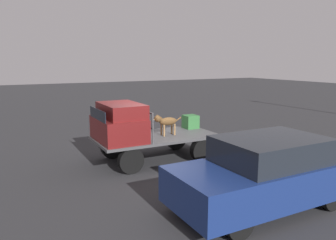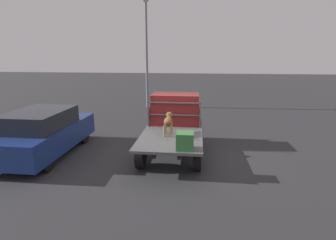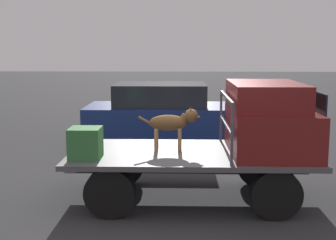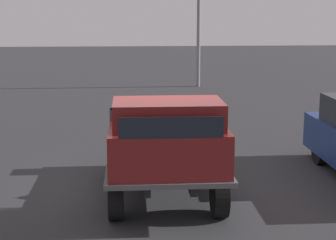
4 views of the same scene
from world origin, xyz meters
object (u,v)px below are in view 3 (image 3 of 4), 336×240
object	(u,v)px
cargo_crate	(85,143)
parked_sedan	(167,114)
dog	(174,123)
flatbed_truck	(191,165)

from	to	relation	value
cargo_crate	parked_sedan	world-z (taller)	parked_sedan
parked_sedan	dog	bearing A→B (deg)	-87.25
flatbed_truck	cargo_crate	xyz separation A→B (m)	(-1.63, -0.50, 0.45)
flatbed_truck	cargo_crate	bearing A→B (deg)	-162.88
flatbed_truck	cargo_crate	size ratio (longest dim) A/B	8.29
flatbed_truck	cargo_crate	world-z (taller)	cargo_crate
flatbed_truck	dog	size ratio (longest dim) A/B	3.82
dog	parked_sedan	xyz separation A→B (m)	(-0.24, 4.22, -0.48)
flatbed_truck	dog	bearing A→B (deg)	159.54
flatbed_truck	parked_sedan	xyz separation A→B (m)	(-0.53, 4.33, 0.20)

